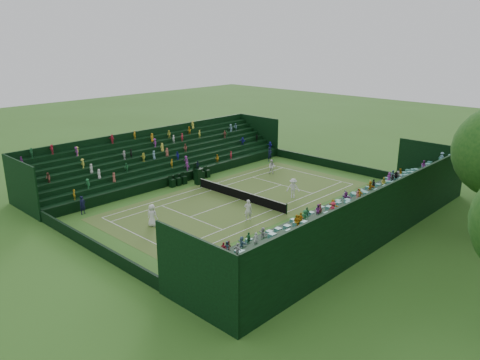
{
  "coord_description": "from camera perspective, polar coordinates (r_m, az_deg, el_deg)",
  "views": [
    {
      "loc": [
        29.76,
        -31.2,
        15.38
      ],
      "look_at": [
        0.0,
        0.0,
        2.0
      ],
      "focal_mm": 35.0,
      "sensor_mm": 36.0,
      "label": 1
    }
  ],
  "objects": [
    {
      "name": "line_judge_north",
      "position": [
        59.64,
        3.66,
        3.16
      ],
      "size": [
        0.47,
        0.69,
        1.82
      ],
      "primitive_type": "imported",
      "rotation": [
        0.0,
        0.0,
        1.52
      ],
      "color": "black",
      "rests_on": "ground"
    },
    {
      "name": "ground",
      "position": [
        45.78,
        0.0,
        -2.39
      ],
      "size": [
        160.0,
        160.0,
        0.0
      ],
      "primitive_type": "plane",
      "color": "#386921",
      "rests_on": "ground"
    },
    {
      "name": "north_grandstand",
      "position": [
        38.17,
        13.93,
        -4.54
      ],
      "size": [
        6.6,
        32.0,
        4.9
      ],
      "color": "black",
      "rests_on": "ground"
    },
    {
      "name": "umpire_chair",
      "position": [
        50.33,
        -5.12,
        0.7
      ],
      "size": [
        0.83,
        0.83,
        2.6
      ],
      "color": "black",
      "rests_on": "ground"
    },
    {
      "name": "tennis_net",
      "position": [
        45.6,
        0.0,
        -1.77
      ],
      "size": [
        11.67,
        0.1,
        1.06
      ],
      "color": "black",
      "rests_on": "ground"
    },
    {
      "name": "court_surface",
      "position": [
        45.78,
        0.0,
        -2.39
      ],
      "size": [
        12.97,
        26.77,
        0.01
      ],
      "primitive_type": "cube",
      "color": "#407D29",
      "rests_on": "ground"
    },
    {
      "name": "perimeter_wall_east",
      "position": [
        40.59,
        8.73,
        -4.48
      ],
      "size": [
        0.2,
        31.77,
        1.0
      ],
      "primitive_type": "cube",
      "color": "black",
      "rests_on": "ground"
    },
    {
      "name": "player_near_east",
      "position": [
        40.5,
        1.0,
        -3.65
      ],
      "size": [
        0.81,
        0.8,
        1.88
      ],
      "primitive_type": "imported",
      "rotation": [
        0.0,
        0.0,
        3.89
      ],
      "color": "white",
      "rests_on": "ground"
    },
    {
      "name": "line_judge_south",
      "position": [
        44.19,
        -18.64,
        -2.91
      ],
      "size": [
        0.52,
        0.68,
        1.69
      ],
      "primitive_type": "imported",
      "rotation": [
        0.0,
        0.0,
        1.77
      ],
      "color": "black",
      "rests_on": "ground"
    },
    {
      "name": "perimeter_wall_north",
      "position": [
        57.66,
        10.97,
        1.96
      ],
      "size": [
        17.17,
        0.2,
        1.0
      ],
      "primitive_type": "cube",
      "color": "black",
      "rests_on": "ground"
    },
    {
      "name": "player_far_east",
      "position": [
        46.28,
        6.49,
        -1.0
      ],
      "size": [
        1.45,
        1.37,
        1.97
      ],
      "primitive_type": "imported",
      "rotation": [
        0.0,
        0.0,
        0.68
      ],
      "color": "white",
      "rests_on": "ground"
    },
    {
      "name": "perimeter_wall_south",
      "position": [
        36.63,
        -17.58,
        -7.59
      ],
      "size": [
        17.17,
        0.2,
        1.0
      ],
      "primitive_type": "cube",
      "color": "black",
      "rests_on": "ground"
    },
    {
      "name": "player_near_west",
      "position": [
        39.89,
        -10.66,
        -4.26
      ],
      "size": [
        1.11,
        0.95,
        1.93
      ],
      "primitive_type": "imported",
      "rotation": [
        0.0,
        0.0,
        3.56
      ],
      "color": "white",
      "rests_on": "ground"
    },
    {
      "name": "south_grandstand",
      "position": [
        54.45,
        -9.7,
        2.27
      ],
      "size": [
        6.6,
        32.0,
        4.9
      ],
      "color": "black",
      "rests_on": "ground"
    },
    {
      "name": "player_far_west",
      "position": [
        54.15,
        3.9,
        1.62
      ],
      "size": [
        0.98,
        0.87,
        1.68
      ],
      "primitive_type": "imported",
      "rotation": [
        0.0,
        0.0,
        0.34
      ],
      "color": "white",
      "rests_on": "ground"
    },
    {
      "name": "courtside_chairs",
      "position": [
        51.38,
        -6.1,
        0.26
      ],
      "size": [
        0.56,
        5.53,
        1.22
      ],
      "color": "black",
      "rests_on": "ground"
    },
    {
      "name": "perimeter_wall_west",
      "position": [
        51.55,
        -6.84,
        0.34
      ],
      "size": [
        0.2,
        31.77,
        1.0
      ],
      "primitive_type": "cube",
      "color": "black",
      "rests_on": "ground"
    }
  ]
}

